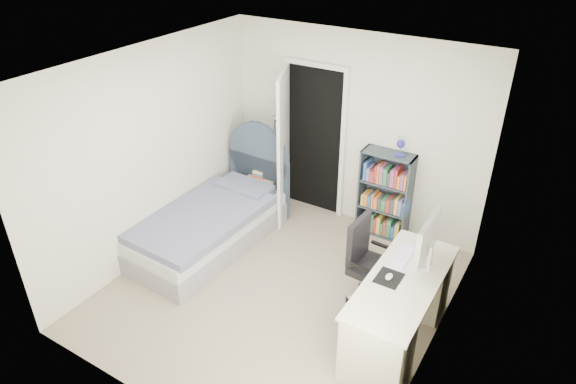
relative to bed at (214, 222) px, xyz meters
The scene contains 8 objects.
room_shell 1.57m from the bed, 17.49° to the right, with size 3.50×3.70×2.60m.
door 1.46m from the bed, 67.69° to the left, with size 0.92×0.77×2.06m.
bed is the anchor object (origin of this frame).
nightstand 1.01m from the bed, 84.46° to the left, with size 0.41×0.41×0.61m.
floor_lamp 1.24m from the bed, 82.27° to the left, with size 0.19×0.19×1.34m.
bookcase 2.18m from the bed, 36.51° to the left, with size 0.64×0.27×1.36m.
desk 2.61m from the bed, ahead, with size 0.62×1.55×1.27m.
office_chair 2.08m from the bed, ahead, with size 0.51×0.53×0.99m.
Camera 1 is at (2.40, -3.72, 3.79)m, focal length 32.00 mm.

